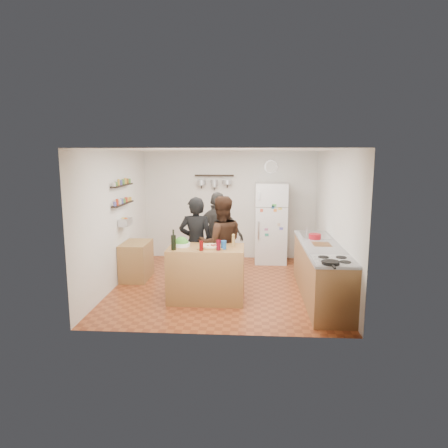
# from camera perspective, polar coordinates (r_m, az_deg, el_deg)

# --- Properties ---
(room_shell) EXTENTS (4.20, 4.20, 4.20)m
(room_shell) POSITION_cam_1_polar(r_m,az_deg,el_deg) (7.67, 0.14, 1.10)
(room_shell) COLOR brown
(room_shell) RESTS_ON ground
(prep_island) EXTENTS (1.25, 0.72, 0.91)m
(prep_island) POSITION_cam_1_polar(r_m,az_deg,el_deg) (6.72, -2.54, -7.11)
(prep_island) COLOR olive
(prep_island) RESTS_ON floor
(pizza_board) EXTENTS (0.42, 0.34, 0.02)m
(pizza_board) POSITION_cam_1_polar(r_m,az_deg,el_deg) (6.58, -1.90, -3.29)
(pizza_board) COLOR olive
(pizza_board) RESTS_ON prep_island
(pizza) EXTENTS (0.34, 0.34, 0.02)m
(pizza) POSITION_cam_1_polar(r_m,az_deg,el_deg) (6.57, -1.90, -3.13)
(pizza) COLOR #D5B98C
(pizza) RESTS_ON pizza_board
(salad_bowl) EXTENTS (0.29, 0.29, 0.06)m
(salad_bowl) POSITION_cam_1_polar(r_m,az_deg,el_deg) (6.71, -6.10, -2.92)
(salad_bowl) COLOR white
(salad_bowl) RESTS_ON prep_island
(wine_bottle) EXTENTS (0.08, 0.08, 0.24)m
(wine_bottle) POSITION_cam_1_polar(r_m,az_deg,el_deg) (6.44, -7.23, -2.63)
(wine_bottle) COLOR black
(wine_bottle) RESTS_ON prep_island
(wine_glass_near) EXTENTS (0.07, 0.07, 0.16)m
(wine_glass_near) POSITION_cam_1_polar(r_m,az_deg,el_deg) (6.36, -3.26, -3.11)
(wine_glass_near) COLOR #540707
(wine_glass_near) RESTS_ON prep_island
(wine_glass_far) EXTENTS (0.07, 0.07, 0.17)m
(wine_glass_far) POSITION_cam_1_polar(r_m,az_deg,el_deg) (6.37, -0.81, -3.03)
(wine_glass_far) COLOR #520712
(wine_glass_far) RESTS_ON prep_island
(pepper_mill) EXTENTS (0.05, 0.05, 0.17)m
(pepper_mill) POSITION_cam_1_polar(r_m,az_deg,el_deg) (6.60, 1.36, -2.55)
(pepper_mill) COLOR olive
(pepper_mill) RESTS_ON prep_island
(salt_canister) EXTENTS (0.09, 0.09, 0.14)m
(salt_canister) POSITION_cam_1_polar(r_m,az_deg,el_deg) (6.45, -0.04, -3.01)
(salt_canister) COLOR #194B8B
(salt_canister) RESTS_ON prep_island
(person_left) EXTENTS (0.62, 0.41, 1.69)m
(person_left) POSITION_cam_1_polar(r_m,az_deg,el_deg) (7.20, -4.00, -2.78)
(person_left) COLOR black
(person_left) RESTS_ON floor
(person_center) EXTENTS (0.97, 0.85, 1.71)m
(person_center) POSITION_cam_1_polar(r_m,az_deg,el_deg) (7.11, -0.43, -2.84)
(person_center) COLOR black
(person_center) RESTS_ON floor
(person_back) EXTENTS (1.09, 0.69, 1.73)m
(person_back) POSITION_cam_1_polar(r_m,az_deg,el_deg) (7.66, -0.88, -1.85)
(person_back) COLOR #2D2A28
(person_back) RESTS_ON floor
(counter_run) EXTENTS (0.63, 2.63, 0.90)m
(counter_run) POSITION_cam_1_polar(r_m,az_deg,el_deg) (7.02, 13.73, -6.70)
(counter_run) COLOR #9E7042
(counter_run) RESTS_ON floor
(stove_top) EXTENTS (0.60, 0.62, 0.02)m
(stove_top) POSITION_cam_1_polar(r_m,az_deg,el_deg) (6.00, 15.45, -5.04)
(stove_top) COLOR white
(stove_top) RESTS_ON counter_run
(skillet) EXTENTS (0.24, 0.24, 0.05)m
(skillet) POSITION_cam_1_polar(r_m,az_deg,el_deg) (5.73, 14.99, -5.36)
(skillet) COLOR black
(skillet) RESTS_ON stove_top
(sink) EXTENTS (0.50, 0.80, 0.03)m
(sink) POSITION_cam_1_polar(r_m,az_deg,el_deg) (7.72, 12.80, -1.61)
(sink) COLOR silver
(sink) RESTS_ON counter_run
(cutting_board) EXTENTS (0.30, 0.40, 0.02)m
(cutting_board) POSITION_cam_1_polar(r_m,az_deg,el_deg) (6.98, 13.77, -2.90)
(cutting_board) COLOR brown
(cutting_board) RESTS_ON counter_run
(red_bowl) EXTENTS (0.22, 0.22, 0.09)m
(red_bowl) POSITION_cam_1_polar(r_m,az_deg,el_deg) (7.37, 12.84, -1.75)
(red_bowl) COLOR #A5121E
(red_bowl) RESTS_ON counter_run
(fridge) EXTENTS (0.70, 0.68, 1.80)m
(fridge) POSITION_cam_1_polar(r_m,az_deg,el_deg) (9.07, 6.69, 0.14)
(fridge) COLOR white
(fridge) RESTS_ON floor
(wall_clock) EXTENTS (0.30, 0.03, 0.30)m
(wall_clock) POSITION_cam_1_polar(r_m,az_deg,el_deg) (9.27, 6.74, 8.12)
(wall_clock) COLOR silver
(wall_clock) RESTS_ON back_wall
(spice_shelf_lower) EXTENTS (0.12, 1.00, 0.02)m
(spice_shelf_lower) POSITION_cam_1_polar(r_m,az_deg,el_deg) (7.81, -14.24, 2.81)
(spice_shelf_lower) COLOR black
(spice_shelf_lower) RESTS_ON left_wall
(spice_shelf_upper) EXTENTS (0.12, 1.00, 0.02)m
(spice_shelf_upper) POSITION_cam_1_polar(r_m,az_deg,el_deg) (7.78, -14.35, 5.37)
(spice_shelf_upper) COLOR black
(spice_shelf_upper) RESTS_ON left_wall
(produce_basket) EXTENTS (0.18, 0.35, 0.14)m
(produce_basket) POSITION_cam_1_polar(r_m,az_deg,el_deg) (7.85, -13.92, 0.28)
(produce_basket) COLOR silver
(produce_basket) RESTS_ON left_wall
(side_table) EXTENTS (0.50, 0.80, 0.73)m
(side_table) POSITION_cam_1_polar(r_m,az_deg,el_deg) (8.06, -12.40, -5.13)
(side_table) COLOR #AB8547
(side_table) RESTS_ON floor
(pot_rack) EXTENTS (0.90, 0.04, 0.04)m
(pot_rack) POSITION_cam_1_polar(r_m,az_deg,el_deg) (9.23, -1.41, 6.94)
(pot_rack) COLOR black
(pot_rack) RESTS_ON back_wall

